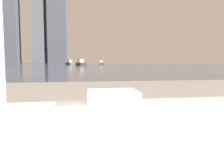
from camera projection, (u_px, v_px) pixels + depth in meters
The scene contains 8 objects.
towel_stack at pixel (113, 99), 0.85m from camera, with size 0.24×0.17×0.08m.
harbor_water at pixel (90, 64), 61.45m from camera, with size 180.00×110.00×0.01m.
harbor_boat_2 at pixel (101, 63), 57.15m from camera, with size 1.54×3.93×1.45m.
harbor_boat_3 at pixel (70, 63), 54.21m from camera, with size 3.11×4.11×1.48m.
harbor_boat_5 at pixel (81, 63), 39.64m from camera, with size 2.58×4.19×1.49m.
skyline_tower_0 at pixel (11, 8), 108.18m from camera, with size 7.76×7.34×68.52m.
skyline_tower_1 at pixel (38, 3), 110.06m from camera, with size 7.32×10.52×75.87m.
skyline_tower_2 at pixel (58, 1), 111.44m from camera, with size 11.39×10.02×80.24m.
Camera 1 is at (-0.29, -0.04, 0.79)m, focal length 28.00 mm.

